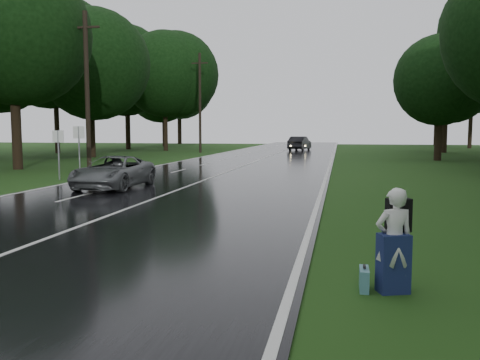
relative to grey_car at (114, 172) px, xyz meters
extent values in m
plane|color=#1E4213|center=(2.90, -11.02, -0.71)|extent=(160.00, 160.00, 0.00)
cube|color=black|center=(2.90, 8.98, -0.69)|extent=(12.00, 140.00, 0.04)
cube|color=silver|center=(2.90, 8.98, -0.67)|extent=(0.12, 140.00, 0.01)
imported|color=#535658|center=(0.00, 0.00, 0.00)|extent=(2.31, 4.88, 1.35)
imported|color=black|center=(4.63, 40.58, 0.15)|extent=(2.54, 5.23, 1.65)
imported|color=silver|center=(10.25, -11.88, 0.10)|extent=(0.69, 0.56, 1.63)
cube|color=navy|center=(10.25, -11.88, -0.26)|extent=(0.53, 0.44, 0.91)
cube|color=black|center=(10.33, -11.65, 0.46)|extent=(0.41, 0.31, 0.52)
cube|color=teal|center=(9.82, -11.85, -0.54)|extent=(0.14, 0.49, 0.35)
camera|label=1|loc=(9.42, -19.75, 1.79)|focal=37.64mm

